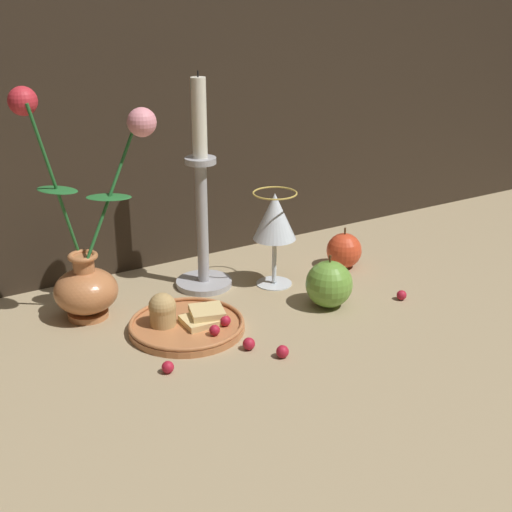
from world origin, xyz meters
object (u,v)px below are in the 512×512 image
Objects in this scene: wine_glass at (275,220)px; plate_with_pastries at (184,322)px; vase at (86,261)px; apple_beside_vase at (344,250)px; apple_near_glass at (329,284)px; candlestick at (202,211)px.

plate_with_pastries is at bearing -160.01° from wine_glass.
apple_beside_vase is (0.47, -0.04, -0.06)m from vase.
apple_near_glass is at bearing -76.11° from wine_glass.
apple_beside_vase is (0.15, -0.00, -0.09)m from wine_glass.
candlestick is at bearing 3.93° from vase.
plate_with_pastries is 0.37m from apple_beside_vase.
vase reaches higher than wine_glass.
wine_glass is at bearing 19.99° from plate_with_pastries.
vase is at bearing -176.07° from candlestick.
apple_near_glass is (-0.12, -0.12, 0.01)m from apple_beside_vase.
wine_glass reaches higher than apple_beside_vase.
apple_beside_vase is 0.86× the size of apple_near_glass.
plate_with_pastries is at bearing -48.26° from vase.
vase is 0.48m from apple_beside_vase.
apple_beside_vase is at bearing 11.89° from plate_with_pastries.
plate_with_pastries is at bearing -127.21° from candlestick.
vase is 4.72× the size of apple_beside_vase.
wine_glass reaches higher than plate_with_pastries.
apple_beside_vase is at bearing -12.43° from candlestick.
vase is at bearing 154.80° from apple_near_glass.
apple_beside_vase is 0.17m from apple_near_glass.
wine_glass is 2.18× the size of apple_beside_vase.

